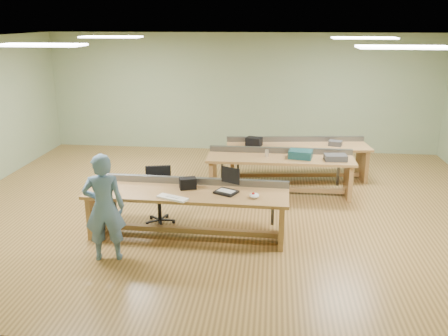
{
  "coord_description": "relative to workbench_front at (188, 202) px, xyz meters",
  "views": [
    {
      "loc": [
        0.81,
        -8.13,
        3.34
      ],
      "look_at": [
        0.02,
        -0.6,
        0.93
      ],
      "focal_mm": 38.0,
      "sensor_mm": 36.0,
      "label": 1
    }
  ],
  "objects": [
    {
      "name": "trackball_mouse",
      "position": [
        1.06,
        -0.18,
        0.22
      ],
      "size": [
        0.15,
        0.18,
        0.07
      ],
      "primitive_type": "ellipsoid",
      "rotation": [
        0.0,
        0.0,
        0.02
      ],
      "color": "white",
      "rests_on": "workbench_front"
    },
    {
      "name": "storage_box_back",
      "position": [
        0.91,
        2.87,
        0.28
      ],
      "size": [
        0.37,
        0.31,
        0.18
      ],
      "primitive_type": "cube",
      "rotation": [
        0.0,
        0.0,
        -0.31
      ],
      "color": "black",
      "rests_on": "workbench_back"
    },
    {
      "name": "keyboard",
      "position": [
        -0.16,
        -0.35,
        0.2
      ],
      "size": [
        0.51,
        0.34,
        0.03
      ],
      "primitive_type": "cube",
      "rotation": [
        0.0,
        0.0,
        -0.4
      ],
      "color": "silver",
      "rests_on": "workbench_front"
    },
    {
      "name": "workbench_back",
      "position": [
        1.84,
        3.01,
        -0.0
      ],
      "size": [
        3.09,
        1.17,
        0.86
      ],
      "rotation": [
        0.0,
        0.0,
        0.12
      ],
      "color": "#A87947",
      "rests_on": "floor"
    },
    {
      "name": "parts_bin_grey",
      "position": [
        2.5,
        1.95,
        0.24
      ],
      "size": [
        0.44,
        0.3,
        0.11
      ],
      "primitive_type": "cube",
      "rotation": [
        0.0,
        0.0,
        0.1
      ],
      "color": "#38383B",
      "rests_on": "workbench_mid"
    },
    {
      "name": "person",
      "position": [
        -1.02,
        -0.89,
        0.23
      ],
      "size": [
        0.64,
        0.49,
        1.59
      ],
      "primitive_type": "imported",
      "rotation": [
        0.0,
        0.0,
        3.35
      ],
      "color": "slate",
      "rests_on": "floor"
    },
    {
      "name": "ceiling",
      "position": [
        0.49,
        1.27,
        2.44
      ],
      "size": [
        10.0,
        10.0,
        0.0
      ],
      "primitive_type": "plane",
      "color": "silver",
      "rests_on": "wall_back"
    },
    {
      "name": "wall_front",
      "position": [
        0.49,
        -2.73,
        0.94
      ],
      "size": [
        10.0,
        0.04,
        3.0
      ],
      "primitive_type": "cube",
      "color": "gray",
      "rests_on": "floor"
    },
    {
      "name": "tray_back",
      "position": [
        2.63,
        3.05,
        0.24
      ],
      "size": [
        0.31,
        0.26,
        0.11
      ],
      "primitive_type": "cube",
      "rotation": [
        0.0,
        0.0,
        -0.27
      ],
      "color": "#38383B",
      "rests_on": "workbench_back"
    },
    {
      "name": "wall_back",
      "position": [
        0.49,
        5.27,
        0.94
      ],
      "size": [
        10.0,
        0.04,
        3.0
      ],
      "primitive_type": "cube",
      "color": "gray",
      "rests_on": "floor"
    },
    {
      "name": "mug",
      "position": [
        1.67,
        2.1,
        0.24
      ],
      "size": [
        0.15,
        0.15,
        0.1
      ],
      "primitive_type": "imported",
      "rotation": [
        0.0,
        0.0,
        0.24
      ],
      "color": "#38383B",
      "rests_on": "workbench_mid"
    },
    {
      "name": "laptop_base",
      "position": [
        0.61,
        -0.03,
        0.2
      ],
      "size": [
        0.41,
        0.38,
        0.04
      ],
      "primitive_type": "cube",
      "rotation": [
        0.0,
        0.0,
        -0.46
      ],
      "color": "black",
      "rests_on": "workbench_front"
    },
    {
      "name": "parts_bin_teal",
      "position": [
        1.85,
        2.04,
        0.26
      ],
      "size": [
        0.49,
        0.41,
        0.15
      ],
      "primitive_type": "cube",
      "rotation": [
        0.0,
        0.0,
        -0.2
      ],
      "color": "#143E43",
      "rests_on": "workbench_mid"
    },
    {
      "name": "workbench_mid",
      "position": [
        1.46,
        2.06,
        -0.01
      ],
      "size": [
        2.85,
        0.77,
        0.86
      ],
      "rotation": [
        0.0,
        0.0,
        0.0
      ],
      "color": "#A87947",
      "rests_on": "floor"
    },
    {
      "name": "workbench_front",
      "position": [
        0.0,
        0.0,
        0.0
      ],
      "size": [
        3.19,
        0.92,
        0.86
      ],
      "rotation": [
        0.0,
        0.0,
        -0.02
      ],
      "color": "#A87947",
      "rests_on": "floor"
    },
    {
      "name": "camera_bag",
      "position": [
        -0.01,
        0.11,
        0.28
      ],
      "size": [
        0.3,
        0.24,
        0.18
      ],
      "primitive_type": "cube",
      "rotation": [
        0.0,
        0.0,
        0.34
      ],
      "color": "black",
      "rests_on": "workbench_front"
    },
    {
      "name": "floor",
      "position": [
        0.49,
        1.27,
        -0.56
      ],
      "size": [
        10.0,
        10.0,
        0.0
      ],
      "primitive_type": "plane",
      "color": "#A0773D",
      "rests_on": "ground"
    },
    {
      "name": "drinks_can",
      "position": [
        1.2,
        2.08,
        0.25
      ],
      "size": [
        0.09,
        0.09,
        0.13
      ],
      "primitive_type": "cylinder",
      "rotation": [
        0.0,
        0.0,
        -0.34
      ],
      "color": "silver",
      "rests_on": "workbench_mid"
    },
    {
      "name": "task_chair",
      "position": [
        -0.57,
        0.46,
        -0.21
      ],
      "size": [
        0.62,
        0.62,
        0.95
      ],
      "rotation": [
        0.0,
        0.0,
        0.23
      ],
      "color": "black",
      "rests_on": "floor"
    },
    {
      "name": "laptop_screen",
      "position": [
        0.67,
        0.08,
        0.44
      ],
      "size": [
        0.3,
        0.16,
        0.26
      ],
      "primitive_type": "cube",
      "rotation": [
        0.0,
        0.0,
        -0.46
      ],
      "color": "black",
      "rests_on": "laptop_base"
    },
    {
      "name": "fluor_panels",
      "position": [
        0.49,
        1.27,
        2.41
      ],
      "size": [
        6.2,
        3.5,
        0.03
      ],
      "color": "white",
      "rests_on": "ceiling"
    }
  ]
}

